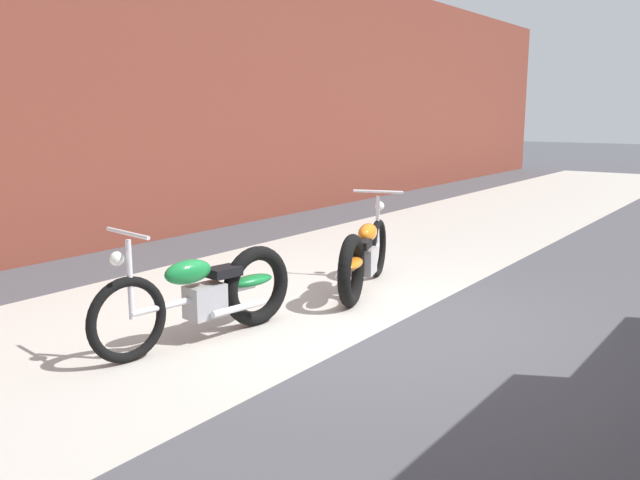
% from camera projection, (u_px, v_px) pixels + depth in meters
% --- Properties ---
extents(ground_plane, '(80.00, 80.00, 0.00)m').
position_uv_depth(ground_plane, '(385.00, 329.00, 6.02)').
color(ground_plane, '#47474C').
extents(sidewalk_slab, '(36.00, 3.50, 0.01)m').
position_uv_depth(sidewalk_slab, '(239.00, 298.00, 7.01)').
color(sidewalk_slab, '#B2ADA3').
rests_on(sidewalk_slab, ground).
extents(brick_building_wall, '(36.00, 0.50, 4.62)m').
position_uv_depth(brick_building_wall, '(32.00, 80.00, 8.55)').
color(brick_building_wall, brown).
rests_on(brick_building_wall, ground).
extents(motorcycle_green, '(2.00, 0.65, 1.03)m').
position_uv_depth(motorcycle_green, '(212.00, 293.00, 5.72)').
color(motorcycle_green, black).
rests_on(motorcycle_green, ground).
extents(motorcycle_orange, '(1.93, 0.87, 1.03)m').
position_uv_depth(motorcycle_orange, '(362.00, 257.00, 7.13)').
color(motorcycle_orange, black).
rests_on(motorcycle_orange, ground).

